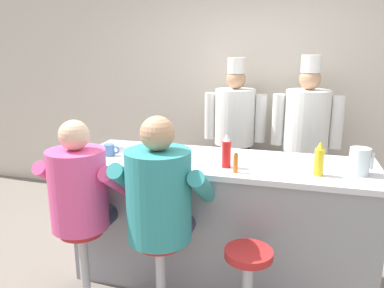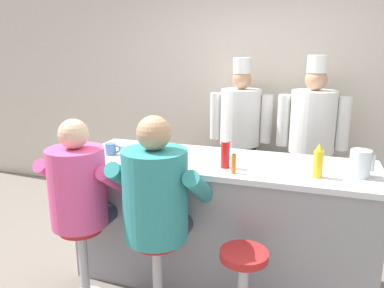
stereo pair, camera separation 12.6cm
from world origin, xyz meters
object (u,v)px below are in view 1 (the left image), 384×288
(hot_sauce_bottle_orange, at_px, (236,163))
(empty_stool_round, at_px, (248,278))
(water_pitcher_clear, at_px, (359,161))
(diner_seated_pink, at_px, (81,193))
(mustard_bottle_yellow, at_px, (319,160))
(diner_seated_teal, at_px, (161,198))
(cook_in_whites_far, at_px, (306,135))
(cook_in_whites_near, at_px, (235,130))
(coffee_mug_blue, at_px, (110,150))
(cereal_bowl, at_px, (125,148))
(ketchup_bottle_red, at_px, (226,152))
(breakfast_plate, at_px, (149,160))

(hot_sauce_bottle_orange, relative_size, empty_stool_round, 0.23)
(water_pitcher_clear, bearing_deg, empty_stool_round, -142.04)
(diner_seated_pink, distance_m, empty_stool_round, 1.26)
(mustard_bottle_yellow, bearing_deg, diner_seated_teal, -158.89)
(hot_sauce_bottle_orange, relative_size, diner_seated_teal, 0.10)
(cook_in_whites_far, bearing_deg, hot_sauce_bottle_orange, -108.43)
(cook_in_whites_near, height_order, cook_in_whites_far, cook_in_whites_far)
(coffee_mug_blue, relative_size, cook_in_whites_far, 0.07)
(mustard_bottle_yellow, distance_m, cereal_bowl, 1.54)
(ketchup_bottle_red, distance_m, cereal_bowl, 0.92)
(ketchup_bottle_red, bearing_deg, empty_stool_round, -61.28)
(hot_sauce_bottle_orange, distance_m, cook_in_whites_near, 1.60)
(mustard_bottle_yellow, relative_size, water_pitcher_clear, 1.26)
(ketchup_bottle_red, height_order, empty_stool_round, ketchup_bottle_red)
(hot_sauce_bottle_orange, distance_m, water_pitcher_clear, 0.83)
(coffee_mug_blue, bearing_deg, hot_sauce_bottle_orange, -8.03)
(mustard_bottle_yellow, relative_size, cook_in_whites_far, 0.13)
(diner_seated_teal, relative_size, cook_in_whites_near, 0.82)
(ketchup_bottle_red, bearing_deg, breakfast_plate, -176.73)
(cereal_bowl, xyz_separation_m, diner_seated_pink, (-0.05, -0.60, -0.18))
(diner_seated_pink, bearing_deg, coffee_mug_blue, 89.85)
(breakfast_plate, bearing_deg, cook_in_whites_near, 75.29)
(mustard_bottle_yellow, relative_size, cereal_bowl, 1.38)
(breakfast_plate, relative_size, diner_seated_teal, 0.16)
(mustard_bottle_yellow, bearing_deg, hot_sauce_bottle_orange, -170.17)
(coffee_mug_blue, height_order, diner_seated_pink, diner_seated_pink)
(mustard_bottle_yellow, relative_size, cook_in_whites_near, 0.13)
(cereal_bowl, distance_m, diner_seated_teal, 0.82)
(mustard_bottle_yellow, distance_m, hot_sauce_bottle_orange, 0.55)
(cereal_bowl, relative_size, diner_seated_pink, 0.12)
(diner_seated_pink, bearing_deg, mustard_bottle_yellow, 13.68)
(breakfast_plate, relative_size, cereal_bowl, 1.34)
(water_pitcher_clear, xyz_separation_m, empty_stool_round, (-0.66, -0.51, -0.68))
(ketchup_bottle_red, height_order, diner_seated_pink, diner_seated_pink)
(coffee_mug_blue, bearing_deg, diner_seated_pink, -90.15)
(breakfast_plate, relative_size, diner_seated_pink, 0.16)
(water_pitcher_clear, distance_m, breakfast_plate, 1.48)
(ketchup_bottle_red, xyz_separation_m, cook_in_whites_near, (-0.18, 1.48, -0.16))
(coffee_mug_blue, bearing_deg, cook_in_whites_far, 40.79)
(cereal_bowl, relative_size, empty_stool_round, 0.27)
(cereal_bowl, bearing_deg, ketchup_bottle_red, -13.12)
(mustard_bottle_yellow, height_order, coffee_mug_blue, mustard_bottle_yellow)
(mustard_bottle_yellow, distance_m, diner_seated_pink, 1.64)
(water_pitcher_clear, relative_size, coffee_mug_blue, 1.39)
(breakfast_plate, xyz_separation_m, cook_in_whites_far, (1.15, 1.38, -0.04))
(water_pitcher_clear, relative_size, empty_stool_round, 0.30)
(mustard_bottle_yellow, relative_size, diner_seated_pink, 0.17)
(hot_sauce_bottle_orange, xyz_separation_m, diner_seated_teal, (-0.44, -0.29, -0.19))
(diner_seated_teal, bearing_deg, coffee_mug_blue, 143.77)
(hot_sauce_bottle_orange, bearing_deg, mustard_bottle_yellow, 9.83)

